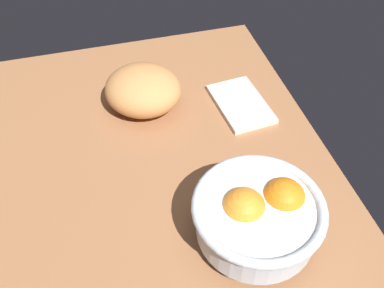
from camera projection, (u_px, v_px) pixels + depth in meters
ground_plane at (154, 170)px, 81.92cm from camera, size 81.45×65.57×3.00cm
fruit_bowl at (258, 215)px, 66.46cm from camera, size 20.23×20.23×10.14cm
bread_loaf at (143, 90)px, 88.71cm from camera, size 20.21×20.70×8.86cm
napkin_folded at (241, 104)px, 91.64cm from camera, size 16.07×10.96×1.03cm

